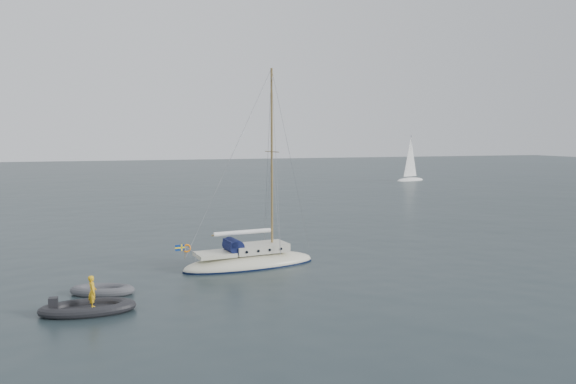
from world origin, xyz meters
name	(u,v)px	position (x,y,z in m)	size (l,w,h in m)	color
ground	(302,271)	(0.00, 0.00, 0.00)	(300.00, 300.00, 0.00)	black
sailboat	(250,251)	(-2.58, 1.98, 0.92)	(8.49, 2.55, 12.09)	beige
dinghy	(102,290)	(-10.82, -1.47, 0.20)	(3.13, 1.41, 0.45)	#4D4E52
rib	(87,307)	(-11.43, -4.29, 0.26)	(4.09, 1.86, 1.66)	black
distant_yacht_b	(410,160)	(38.62, 54.19, 3.50)	(6.18, 3.30, 8.19)	white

